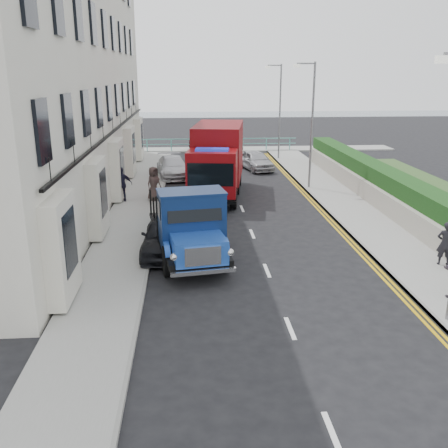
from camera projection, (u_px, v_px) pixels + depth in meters
ground at (277, 296)px, 15.11m from camera, size 120.00×120.00×0.00m
pavement_west at (134, 215)px, 23.32m from camera, size 2.40×38.00×0.12m
pavement_east at (353, 211)px, 24.04m from camera, size 2.60×38.00×0.12m
promenade at (219, 150)px, 42.74m from camera, size 30.00×2.50×0.12m
sea_plane at (205, 118)px, 72.30m from camera, size 120.00×120.00×0.00m
terrace_west at (48, 57)px, 24.74m from camera, size 6.31×30.20×14.25m
garden_east at (394, 193)px, 23.92m from camera, size 1.45×28.00×1.75m
seafront_railing at (219, 145)px, 41.82m from camera, size 13.00×0.08×1.11m
lamp_mid at (310, 119)px, 27.57m from camera, size 1.23×0.18×7.00m
lamp_far at (278, 106)px, 37.10m from camera, size 1.23×0.18×7.00m
bedford_lorry at (191, 231)px, 17.31m from camera, size 3.02×5.81×2.64m
red_lorry at (217, 158)px, 26.88m from camera, size 3.44×7.44×3.75m
parked_car_front at (165, 235)px, 18.54m from camera, size 1.79×4.15×1.40m
parked_car_mid at (177, 213)px, 21.36m from camera, size 1.69×4.32×1.40m
parked_car_rear at (173, 167)px, 31.83m from camera, size 2.42×4.69×1.30m
seafront_car_left at (208, 144)px, 40.54m from camera, size 3.29×6.03×1.60m
seafront_car_right at (256, 160)px, 34.14m from camera, size 2.44×4.11×1.31m
pedestrian_east_near at (445, 243)px, 17.02m from camera, size 0.63×0.49×1.54m
pedestrian_west_near at (122, 184)px, 25.33m from camera, size 1.10×0.62×1.77m
pedestrian_west_far at (154, 183)px, 25.58m from camera, size 1.00×0.99×1.74m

